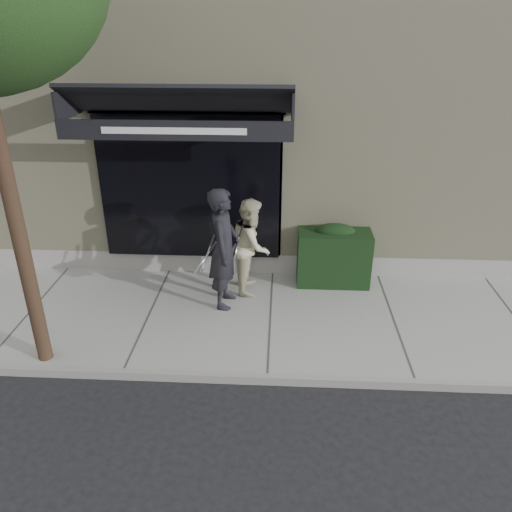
{
  "coord_description": "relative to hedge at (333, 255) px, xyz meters",
  "views": [
    {
      "loc": [
        0.14,
        -6.98,
        4.53
      ],
      "look_at": [
        -0.27,
        0.6,
        0.91
      ],
      "focal_mm": 35.0,
      "sensor_mm": 36.0,
      "label": 1
    }
  ],
  "objects": [
    {
      "name": "hedge",
      "position": [
        0.0,
        0.0,
        0.0
      ],
      "size": [
        1.3,
        0.7,
        1.14
      ],
      "color": "black",
      "rests_on": "sidewalk"
    },
    {
      "name": "pedestrian_back",
      "position": [
        -1.46,
        -0.36,
        0.31
      ],
      "size": [
        0.72,
        0.92,
        1.69
      ],
      "color": "beige",
      "rests_on": "sidewalk"
    },
    {
      "name": "ground",
      "position": [
        -1.1,
        -1.25,
        -0.66
      ],
      "size": [
        80.0,
        80.0,
        0.0
      ],
      "primitive_type": "plane",
      "color": "black",
      "rests_on": "ground"
    },
    {
      "name": "sidewalk",
      "position": [
        -1.1,
        -1.25,
        -0.6
      ],
      "size": [
        20.0,
        3.0,
        0.12
      ],
      "primitive_type": "cube",
      "color": "gray",
      "rests_on": "ground"
    },
    {
      "name": "building_facade",
      "position": [
        -1.11,
        3.71,
        2.08
      ],
      "size": [
        14.3,
        8.04,
        5.64
      ],
      "color": "#C1BA93",
      "rests_on": "ground"
    },
    {
      "name": "curb",
      "position": [
        -1.1,
        -2.8,
        -0.59
      ],
      "size": [
        20.0,
        0.1,
        0.14
      ],
      "primitive_type": "cube",
      "color": "gray",
      "rests_on": "ground"
    },
    {
      "name": "pedestrian_front",
      "position": [
        -1.88,
        -0.9,
        0.48
      ],
      "size": [
        0.73,
        0.95,
        2.05
      ],
      "color": "black",
      "rests_on": "sidewalk"
    }
  ]
}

